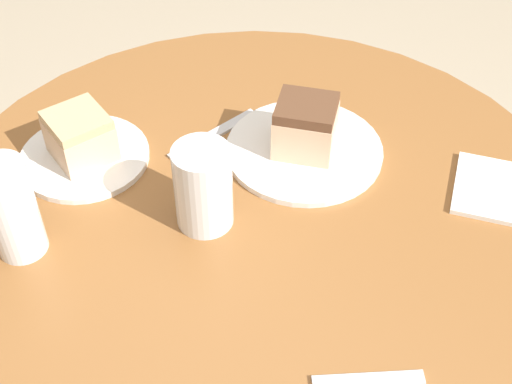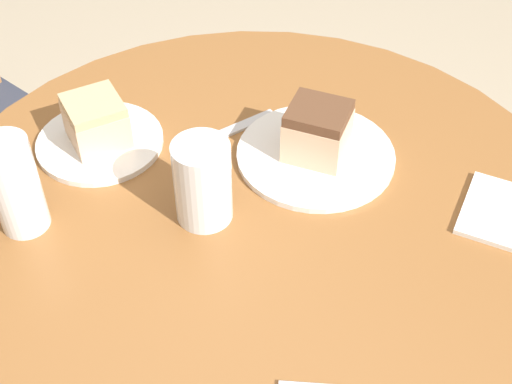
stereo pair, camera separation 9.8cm
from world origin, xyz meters
name	(u,v)px [view 1 (the left image)]	position (x,y,z in m)	size (l,w,h in m)	color
table	(256,292)	(0.00, 0.00, 0.53)	(0.96, 0.96, 0.72)	brown
plate_near	(304,150)	(0.15, 0.01, 0.72)	(0.24, 0.24, 0.01)	white
plate_far	(85,157)	(-0.05, 0.28, 0.72)	(0.20, 0.20, 0.01)	white
cake_slice_near	(306,126)	(0.15, 0.01, 0.77)	(0.11, 0.11, 0.08)	beige
cake_slice_far	(80,136)	(-0.05, 0.28, 0.76)	(0.11, 0.11, 0.07)	beige
glass_lemonade	(203,190)	(-0.05, 0.05, 0.77)	(0.08, 0.08, 0.13)	beige
glass_water	(13,214)	(-0.23, 0.23, 0.78)	(0.07, 0.07, 0.15)	silver
napkin_stack	(500,191)	(0.23, -0.28, 0.72)	(0.16, 0.16, 0.01)	white
fork	(214,134)	(0.10, 0.15, 0.72)	(0.17, 0.06, 0.00)	silver
spoon	(368,381)	(-0.16, -0.26, 0.72)	(0.09, 0.11, 0.00)	silver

